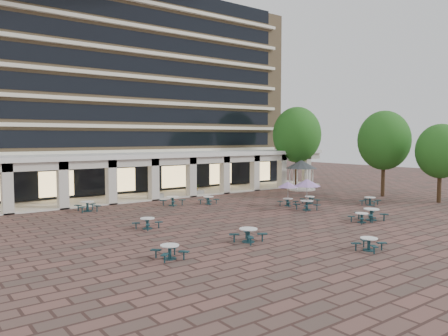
{
  "coord_description": "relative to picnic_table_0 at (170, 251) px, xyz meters",
  "views": [
    {
      "loc": [
        -21.48,
        -24.53,
        5.95
      ],
      "look_at": [
        -0.82,
        3.0,
        3.54
      ],
      "focal_mm": 35.0,
      "sensor_mm": 36.0,
      "label": 1
    }
  ],
  "objects": [
    {
      "name": "ground",
      "position": [
        10.98,
        6.1,
        -0.42
      ],
      "size": [
        120.0,
        120.0,
        0.0
      ],
      "primitive_type": "plane",
      "color": "brown",
      "rests_on": "ground"
    },
    {
      "name": "apartment_building",
      "position": [
        10.98,
        31.57,
        12.18
      ],
      "size": [
        40.0,
        15.5,
        25.2
      ],
      "color": "#947953",
      "rests_on": "ground"
    },
    {
      "name": "retail_arcade",
      "position": [
        10.98,
        20.9,
        2.58
      ],
      "size": [
        42.0,
        6.6,
        4.4
      ],
      "color": "white",
      "rests_on": "ground"
    },
    {
      "name": "picnic_table_0",
      "position": [
        0.0,
        0.0,
        0.0
      ],
      "size": [
        1.65,
        1.65,
        0.7
      ],
      "rotation": [
        0.0,
        0.0,
        -0.08
      ],
      "color": "#13373B",
      "rests_on": "ground"
    },
    {
      "name": "picnic_table_1",
      "position": [
        9.21,
        -4.9,
        -0.01
      ],
      "size": [
        1.71,
        1.71,
        0.68
      ],
      "rotation": [
        0.0,
        0.0,
        0.2
      ],
      "color": "#13373B",
      "rests_on": "ground"
    },
    {
      "name": "picnic_table_2",
      "position": [
        15.36,
        -0.05,
        -0.01
      ],
      "size": [
        1.68,
        1.68,
        0.68
      ],
      "rotation": [
        0.0,
        0.0,
        -0.16
      ],
      "color": "#13373B",
      "rests_on": "ground"
    },
    {
      "name": "picnic_table_3",
      "position": [
        22.63,
        4.3,
        0.01
      ],
      "size": [
        1.9,
        1.9,
        0.72
      ],
      "rotation": [
        0.0,
        0.0,
        0.3
      ],
      "color": "#13373B",
      "rests_on": "ground"
    },
    {
      "name": "picnic_table_5",
      "position": [
        5.32,
        0.35,
        0.05
      ],
      "size": [
        2.03,
        2.03,
        0.78
      ],
      "rotation": [
        0.0,
        0.0,
        0.24
      ],
      "color": "#13373B",
      "rests_on": "ground"
    },
    {
      "name": "picnic_table_6",
      "position": [
        16.24,
        5.87,
        1.75
      ],
      "size": [
        2.21,
        2.21,
        2.55
      ],
      "rotation": [
        0.0,
        0.0,
        -0.12
      ],
      "color": "#13373B",
      "rests_on": "ground"
    },
    {
      "name": "picnic_table_7",
      "position": [
        16.65,
        0.06,
        0.08
      ],
      "size": [
        2.15,
        2.15,
        0.83
      ],
      "rotation": [
        0.0,
        0.0,
        -0.24
      ],
      "color": "#13373B",
      "rests_on": "ground"
    },
    {
      "name": "picnic_table_8",
      "position": [
        2.39,
        7.08,
        0.01
      ],
      "size": [
        1.9,
        1.9,
        0.71
      ],
      "rotation": [
        0.0,
        0.0,
        0.35
      ],
      "color": "#13373B",
      "rests_on": "ground"
    },
    {
      "name": "picnic_table_9",
      "position": [
        8.69,
        14.65,
        0.06
      ],
      "size": [
        2.13,
        2.13,
        0.8
      ],
      "rotation": [
        0.0,
        0.0,
        0.31
      ],
      "color": "#13373B",
      "rests_on": "ground"
    },
    {
      "name": "picnic_table_10",
      "position": [
        11.61,
        13.36,
        -0.0
      ],
      "size": [
        1.87,
        1.87,
        0.69
      ],
      "rotation": [
        0.0,
        0.0,
        0.36
      ],
      "color": "#13373B",
      "rests_on": "ground"
    },
    {
      "name": "picnic_table_11",
      "position": [
        16.6,
        8.4,
        1.37
      ],
      "size": [
        1.82,
        1.82,
        2.1
      ],
      "rotation": [
        0.0,
        0.0,
        0.14
      ],
      "color": "#13373B",
      "rests_on": "ground"
    },
    {
      "name": "picnic_table_12",
      "position": [
        1.62,
        16.1,
        0.06
      ],
      "size": [
        1.87,
        1.87,
        0.8
      ],
      "rotation": [
        0.0,
        0.0,
        -0.05
      ],
      "color": "#13373B",
      "rests_on": "ground"
    },
    {
      "name": "picnic_table_13",
      "position": [
        19.11,
        8.13,
        -0.02
      ],
      "size": [
        1.81,
        1.81,
        0.66
      ],
      "rotation": [
        0.0,
        0.0,
        -0.4
      ],
      "color": "#13373B",
      "rests_on": "ground"
    },
    {
      "name": "gazebo",
      "position": [
        26.22,
        15.85,
        2.11
      ],
      "size": [
        3.6,
        3.6,
        3.35
      ],
      "rotation": [
        0.0,
        0.0,
        0.41
      ],
      "color": "beige",
      "rests_on": "ground"
    },
    {
      "name": "tree_east_a",
      "position": [
        28.8,
        7.07,
        5.24
      ],
      "size": [
        5.2,
        5.2,
        8.65
      ],
      "color": "#3E2D19",
      "rests_on": "ground"
    },
    {
      "name": "tree_east_b",
      "position": [
        29.07,
        1.47,
        4.29
      ],
      "size": [
        4.33,
        4.33,
        7.21
      ],
      "color": "#3E2D19",
      "rests_on": "ground"
    },
    {
      "name": "tree_east_c",
      "position": [
        27.86,
        18.15,
        5.86
      ],
      "size": [
        5.77,
        5.77,
        9.61
      ],
      "color": "#3E2D19",
      "rests_on": "ground"
    },
    {
      "name": "planter_left",
      "position": [
        9.31,
        19.0,
        0.09
      ],
      "size": [
        1.5,
        0.81,
        1.26
      ],
      "color": "gray",
      "rests_on": "ground"
    },
    {
      "name": "planter_right",
      "position": [
        14.05,
        19.0,
        -0.0
      ],
      "size": [
        1.5,
        0.67,
        1.14
      ],
      "color": "gray",
      "rests_on": "ground"
    }
  ]
}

